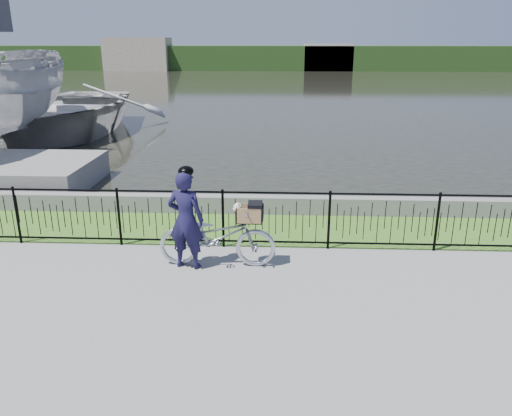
{
  "coord_description": "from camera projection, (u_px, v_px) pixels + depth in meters",
  "views": [
    {
      "loc": [
        0.04,
        -7.24,
        3.8
      ],
      "look_at": [
        -0.35,
        1.0,
        1.0
      ],
      "focal_mm": 35.0,
      "sensor_mm": 36.0,
      "label": 1
    }
  ],
  "objects": [
    {
      "name": "grass_strip",
      "position": [
        276.0,
        229.0,
        10.53
      ],
      "size": [
        60.0,
        2.0,
        0.01
      ],
      "primitive_type": "cube",
      "color": "#417023",
      "rests_on": "ground"
    },
    {
      "name": "quay_wall",
      "position": [
        276.0,
        205.0,
        11.41
      ],
      "size": [
        60.0,
        0.3,
        0.4
      ],
      "primitive_type": "cube",
      "color": "slate",
      "rests_on": "ground"
    },
    {
      "name": "boat_far",
      "position": [
        59.0,
        110.0,
        20.38
      ],
      "size": [
        7.4,
        10.3,
        2.12
      ],
      "color": "#ACACAD",
      "rests_on": "water"
    },
    {
      "name": "fence",
      "position": [
        276.0,
        219.0,
        9.4
      ],
      "size": [
        14.0,
        0.06,
        1.15
      ],
      "primitive_type": null,
      "color": "black",
      "rests_on": "ground"
    },
    {
      "name": "ground",
      "position": [
        274.0,
        287.0,
        8.07
      ],
      "size": [
        120.0,
        120.0,
        0.0
      ],
      "primitive_type": "plane",
      "color": "gray",
      "rests_on": "ground"
    },
    {
      "name": "far_building_left",
      "position": [
        138.0,
        54.0,
        63.09
      ],
      "size": [
        8.0,
        4.0,
        4.0
      ],
      "primitive_type": "cube",
      "color": "#A19381",
      "rests_on": "ground"
    },
    {
      "name": "far_building_right",
      "position": [
        328.0,
        58.0,
        62.62
      ],
      "size": [
        6.0,
        3.0,
        3.2
      ],
      "primitive_type": "cube",
      "color": "#A19381",
      "rests_on": "ground"
    },
    {
      "name": "far_treeline",
      "position": [
        280.0,
        58.0,
        64.34
      ],
      "size": [
        120.0,
        6.0,
        3.0
      ],
      "primitive_type": "cube",
      "color": "#264319",
      "rests_on": "ground"
    },
    {
      "name": "water",
      "position": [
        279.0,
        90.0,
        39.29
      ],
      "size": [
        120.0,
        120.0,
        0.0
      ],
      "primitive_type": "plane",
      "color": "black",
      "rests_on": "ground"
    },
    {
      "name": "cyclist",
      "position": [
        186.0,
        219.0,
        8.5
      ],
      "size": [
        0.7,
        0.53,
        1.81
      ],
      "color": "#151234",
      "rests_on": "ground"
    },
    {
      "name": "bicycle_rig",
      "position": [
        218.0,
        236.0,
        8.68
      ],
      "size": [
        2.04,
        0.71,
        1.19
      ],
      "color": "#B4B8C1",
      "rests_on": "ground"
    }
  ]
}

